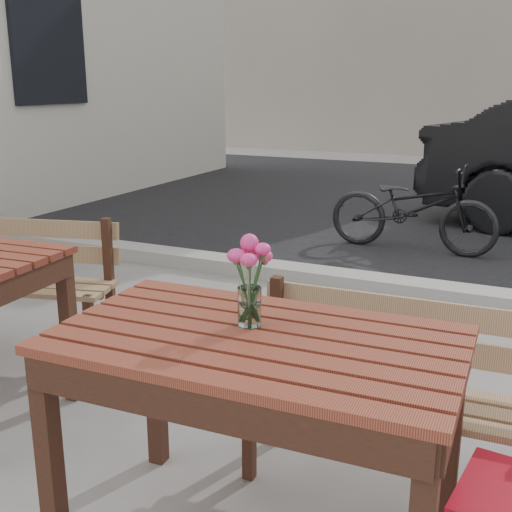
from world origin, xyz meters
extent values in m
cube|color=black|center=(-4.98, 4.50, 2.20)|extent=(0.06, 1.20, 1.80)
cube|color=black|center=(0.00, 7.00, 0.00)|extent=(30.00, 8.00, 0.00)
cube|color=#9D9995|center=(0.00, 3.00, 0.06)|extent=(30.00, 0.25, 0.12)
cube|color=#5B2018|center=(-0.21, 0.05, 0.78)|extent=(1.31, 0.79, 0.03)
cube|color=black|center=(-0.79, -0.29, 0.38)|extent=(0.07, 0.07, 0.76)
cube|color=black|center=(-0.81, 0.36, 0.38)|extent=(0.07, 0.07, 0.76)
cube|color=black|center=(0.37, 0.39, 0.38)|extent=(0.07, 0.07, 0.76)
cube|color=#826243|center=(0.17, 0.57, 0.41)|extent=(1.30, 0.39, 0.03)
cube|color=#826243|center=(0.17, 0.76, 0.62)|extent=(1.29, 0.07, 0.35)
cube|color=black|center=(-0.41, 0.40, 0.21)|extent=(0.05, 0.05, 0.42)
cube|color=black|center=(-0.42, 0.69, 0.39)|extent=(0.05, 0.05, 0.78)
cylinder|color=red|center=(0.49, 0.32, 0.18)|extent=(0.03, 0.03, 0.36)
cylinder|color=white|center=(-0.27, 0.12, 0.86)|extent=(0.08, 0.08, 0.13)
cylinder|color=#2C5B2B|center=(-0.27, 0.12, 0.93)|extent=(0.05, 0.05, 0.26)
cube|color=black|center=(-1.52, 0.65, 0.39)|extent=(0.07, 0.07, 0.77)
cube|color=#826243|center=(-2.28, 0.95, 0.42)|extent=(1.38, 0.68, 0.03)
cube|color=#826243|center=(-2.33, 1.15, 0.65)|extent=(1.30, 0.36, 0.36)
cube|color=black|center=(-1.66, 0.96, 0.22)|extent=(0.06, 0.06, 0.44)
cube|color=black|center=(-1.73, 1.25, 0.40)|extent=(0.06, 0.06, 0.81)
imported|color=black|center=(-0.58, 4.36, 0.42)|extent=(1.61, 0.61, 0.83)
camera|label=1|loc=(0.59, -1.67, 1.58)|focal=45.00mm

